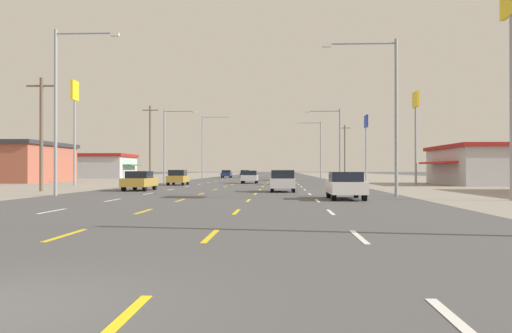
# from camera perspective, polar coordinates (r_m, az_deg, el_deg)

# --- Properties ---
(ground_plane) EXTENTS (572.00, 572.00, 0.00)m
(ground_plane) POSITION_cam_1_polar(r_m,az_deg,el_deg) (72.13, -0.09, -1.57)
(ground_plane) COLOR #4C4C4F
(lot_apron_left) EXTENTS (28.00, 440.00, 0.01)m
(lot_apron_left) POSITION_cam_1_polar(r_m,az_deg,el_deg) (77.37, -18.74, -1.46)
(lot_apron_left) COLOR gray
(lot_apron_left) RESTS_ON ground
(lot_apron_right) EXTENTS (28.00, 440.00, 0.01)m
(lot_apron_right) POSITION_cam_1_polar(r_m,az_deg,el_deg) (75.14, 19.12, -1.50)
(lot_apron_right) COLOR gray
(lot_apron_right) RESTS_ON ground
(lane_markings) EXTENTS (10.64, 227.60, 0.01)m
(lane_markings) POSITION_cam_1_polar(r_m,az_deg,el_deg) (110.60, 0.86, -1.13)
(lane_markings) COLOR white
(lane_markings) RESTS_ON ground
(signal_span_wire) EXTENTS (27.04, 0.52, 8.79)m
(signal_span_wire) POSITION_cam_1_polar(r_m,az_deg,el_deg) (13.68, -13.04, 16.02)
(signal_span_wire) COLOR brown
(signal_span_wire) RESTS_ON ground
(sedan_far_right_nearest) EXTENTS (1.80, 4.50, 1.46)m
(sedan_far_right_nearest) POSITION_cam_1_polar(r_m,az_deg,el_deg) (29.78, 9.22, -1.90)
(sedan_far_right_nearest) COLOR white
(sedan_far_right_nearest) RESTS_ON ground
(hatchback_inner_right_near) EXTENTS (1.72, 3.90, 1.54)m
(hatchback_inner_right_near) POSITION_cam_1_polar(r_m,az_deg,el_deg) (39.14, 2.78, -1.48)
(hatchback_inner_right_near) COLOR silver
(hatchback_inner_right_near) RESTS_ON ground
(sedan_far_left_mid) EXTENTS (1.80, 4.50, 1.46)m
(sedan_far_left_mid) POSITION_cam_1_polar(r_m,az_deg,el_deg) (42.37, -11.92, -1.42)
(sedan_far_left_mid) COLOR #B28C33
(sedan_far_left_mid) RESTS_ON ground
(hatchback_far_left_midfar) EXTENTS (1.72, 3.90, 1.54)m
(hatchback_far_left_midfar) POSITION_cam_1_polar(r_m,az_deg,el_deg) (56.57, -8.05, -1.12)
(hatchback_far_left_midfar) COLOR #B28C33
(hatchback_far_left_midfar) RESTS_ON ground
(sedan_center_turn_far) EXTENTS (1.80, 4.50, 1.46)m
(sedan_center_turn_far) POSITION_cam_1_polar(r_m,az_deg,el_deg) (63.26, -0.65, -1.06)
(sedan_center_turn_far) COLOR silver
(sedan_center_turn_far) RESTS_ON ground
(sedan_inner_right_farther) EXTENTS (1.80, 4.50, 1.46)m
(sedan_inner_right_farther) POSITION_cam_1_polar(r_m,az_deg,el_deg) (79.59, 2.63, -0.90)
(sedan_inner_right_farther) COLOR black
(sedan_inner_right_farther) RESTS_ON ground
(sedan_far_left_farthest) EXTENTS (1.80, 4.50, 1.46)m
(sedan_far_left_farthest) POSITION_cam_1_polar(r_m,az_deg,el_deg) (103.88, -3.05, -0.76)
(sedan_far_left_farthest) COLOR navy
(sedan_far_left_farthest) RESTS_ON ground
(sedan_inner_left_distant_a) EXTENTS (1.80, 4.50, 1.46)m
(sedan_inner_left_distant_a) POSITION_cam_1_polar(r_m,az_deg,el_deg) (108.08, -1.12, -0.75)
(sedan_inner_left_distant_a) COLOR navy
(sedan_inner_left_distant_a) RESTS_ON ground
(storefront_left_row_1) EXTENTS (10.67, 15.45, 4.95)m
(storefront_left_row_1) POSITION_cam_1_polar(r_m,az_deg,el_deg) (74.95, -23.58, 0.42)
(storefront_left_row_1) COLOR #A35642
(storefront_left_row_1) RESTS_ON ground
(storefront_left_row_2) EXTENTS (11.07, 12.19, 4.43)m
(storefront_left_row_2) POSITION_cam_1_polar(r_m,az_deg,el_deg) (105.76, -15.42, 0.06)
(storefront_left_row_2) COLOR #B2B2B7
(storefront_left_row_2) RESTS_ON ground
(storefront_right_row_1) EXTENTS (12.35, 14.55, 4.11)m
(storefront_right_row_1) POSITION_cam_1_polar(r_m,az_deg,el_deg) (62.77, 23.46, 0.16)
(storefront_right_row_1) COLOR #B2B2B7
(storefront_right_row_1) RESTS_ON ground
(pole_sign_left_row_1) EXTENTS (0.24, 1.69, 10.44)m
(pole_sign_left_row_1) POSITION_cam_1_polar(r_m,az_deg,el_deg) (58.16, -18.20, 5.72)
(pole_sign_left_row_1) COLOR gray
(pole_sign_left_row_1) RESTS_ON ground
(pole_sign_right_row_0) EXTENTS (0.24, 2.50, 10.77)m
(pole_sign_right_row_0) POSITION_cam_1_polar(r_m,az_deg,el_deg) (31.47, 24.88, 11.74)
(pole_sign_right_row_0) COLOR gray
(pole_sign_right_row_0) RESTS_ON ground
(pole_sign_right_row_1) EXTENTS (0.24, 2.02, 9.36)m
(pole_sign_right_row_1) POSITION_cam_1_polar(r_m,az_deg,el_deg) (57.68, 16.16, 5.11)
(pole_sign_right_row_1) COLOR gray
(pole_sign_right_row_1) RESTS_ON ground
(pole_sign_right_row_2) EXTENTS (0.24, 2.53, 9.62)m
(pole_sign_right_row_2) POSITION_cam_1_polar(r_m,az_deg,el_deg) (83.51, 11.29, 3.75)
(pole_sign_right_row_2) COLOR gray
(pole_sign_right_row_2) RESTS_ON ground
(streetlight_left_row_0) EXTENTS (3.96, 0.26, 10.02)m
(streetlight_left_row_0) POSITION_cam_1_polar(r_m,az_deg,el_deg) (35.42, -19.40, 6.49)
(streetlight_left_row_0) COLOR gray
(streetlight_left_row_0) RESTS_ON ground
(streetlight_right_row_0) EXTENTS (4.41, 0.26, 9.24)m
(streetlight_right_row_0) POSITION_cam_1_polar(r_m,az_deg,el_deg) (33.41, 13.46, 6.28)
(streetlight_right_row_0) COLOR gray
(streetlight_right_row_0) RESTS_ON ground
(streetlight_left_row_1) EXTENTS (3.80, 0.26, 8.60)m
(streetlight_left_row_1) POSITION_cam_1_polar(r_m,az_deg,el_deg) (64.93, -9.09, 2.72)
(streetlight_left_row_1) COLOR gray
(streetlight_left_row_1) RESTS_ON ground
(streetlight_right_row_1) EXTENTS (4.07, 0.26, 8.54)m
(streetlight_right_row_1) POSITION_cam_1_polar(r_m,az_deg,el_deg) (63.89, 8.27, 2.77)
(streetlight_right_row_1) COLOR gray
(streetlight_right_row_1) RESTS_ON ground
(streetlight_left_row_2) EXTENTS (5.08, 0.26, 10.85)m
(streetlight_left_row_2) POSITION_cam_1_polar(r_m,az_deg,el_deg) (95.40, -5.24, 2.54)
(streetlight_left_row_2) COLOR gray
(streetlight_left_row_2) RESTS_ON ground
(streetlight_right_row_2) EXTENTS (4.58, 0.26, 9.79)m
(streetlight_right_row_2) POSITION_cam_1_polar(r_m,az_deg,el_deg) (94.68, 6.41, 2.20)
(streetlight_right_row_2) COLOR gray
(streetlight_right_row_2) RESTS_ON ground
(utility_pole_left_row_0) EXTENTS (2.20, 0.26, 8.25)m
(utility_pole_left_row_0) POSITION_cam_1_polar(r_m,az_deg,el_deg) (43.04, -21.27, 3.35)
(utility_pole_left_row_0) COLOR brown
(utility_pole_left_row_0) RESTS_ON ground
(utility_pole_left_row_1) EXTENTS (2.20, 0.26, 10.25)m
(utility_pole_left_row_1) POSITION_cam_1_polar(r_m,az_deg,el_deg) (76.42, -10.87, 2.50)
(utility_pole_left_row_1) COLOR brown
(utility_pole_left_row_1) RESTS_ON ground
(utility_pole_right_row_2) EXTENTS (2.20, 0.26, 10.18)m
(utility_pole_right_row_2) POSITION_cam_1_polar(r_m,az_deg,el_deg) (107.80, 9.15, 1.66)
(utility_pole_right_row_2) COLOR brown
(utility_pole_right_row_2) RESTS_ON ground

